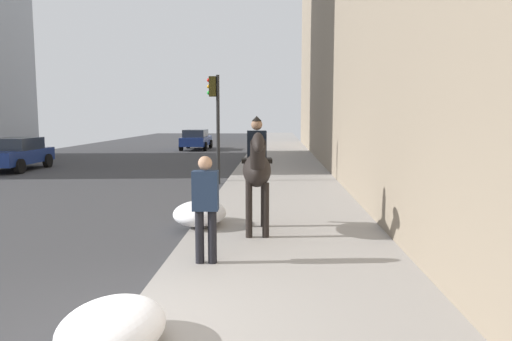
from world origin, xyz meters
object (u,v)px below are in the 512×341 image
traffic_light_near_curb (215,111)px  mounted_horse_near (257,168)px  pedestrian_greeting (206,202)px  car_near_lane (15,153)px  car_mid_lane (196,139)px

traffic_light_near_curb → mounted_horse_near: bearing=-166.9°
mounted_horse_near → pedestrian_greeting: size_ratio=1.36×
mounted_horse_near → car_near_lane: mounted_horse_near is taller
pedestrian_greeting → car_near_lane: bearing=36.4°
pedestrian_greeting → car_near_lane: 17.19m
pedestrian_greeting → traffic_light_near_curb: 9.78m
car_near_lane → traffic_light_near_curb: 10.46m
mounted_horse_near → car_mid_lane: (24.75, 5.34, -0.65)m
traffic_light_near_curb → pedestrian_greeting: bearing=-173.8°
mounted_horse_near → pedestrian_greeting: 2.16m
mounted_horse_near → traffic_light_near_curb: size_ratio=0.60×
car_near_lane → traffic_light_near_curb: bearing=66.8°
mounted_horse_near → car_mid_lane: size_ratio=0.54×
traffic_light_near_curb → car_mid_lane: bearing=11.8°
car_near_lane → mounted_horse_near: bearing=43.7°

